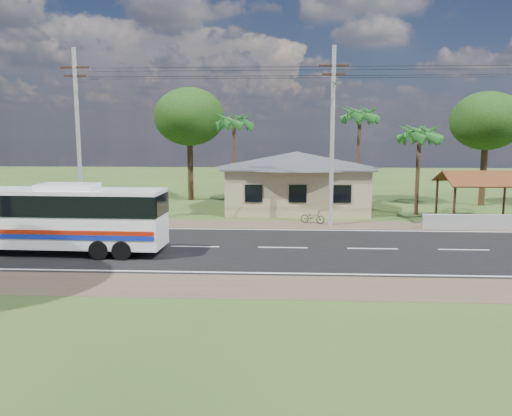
{
  "coord_description": "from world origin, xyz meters",
  "views": [
    {
      "loc": [
        -0.06,
        -24.74,
        5.77
      ],
      "look_at": [
        -1.42,
        1.0,
        1.89
      ],
      "focal_mm": 35.0,
      "sensor_mm": 36.0,
      "label": 1
    }
  ],
  "objects": [
    {
      "name": "palm_mid",
      "position": [
        6.0,
        15.5,
        7.16
      ],
      "size": [
        2.8,
        2.8,
        8.2
      ],
      "color": "#47301E",
      "rests_on": "ground"
    },
    {
      "name": "utility_poles",
      "position": [
        2.67,
        6.49,
        5.77
      ],
      "size": [
        32.8,
        2.22,
        11.0
      ],
      "color": "#9E9E99",
      "rests_on": "ground"
    },
    {
      "name": "palm_near",
      "position": [
        9.5,
        11.0,
        5.71
      ],
      "size": [
        2.8,
        2.8,
        6.7
      ],
      "color": "#47301E",
      "rests_on": "ground"
    },
    {
      "name": "motorcycle",
      "position": [
        1.91,
        7.12,
        0.42
      ],
      "size": [
        1.68,
        1.05,
        0.83
      ],
      "primitive_type": "imported",
      "rotation": [
        0.0,
        0.0,
        1.23
      ],
      "color": "black",
      "rests_on": "ground"
    },
    {
      "name": "concrete_barrier",
      "position": [
        12.0,
        5.6,
        0.45
      ],
      "size": [
        7.0,
        0.3,
        0.9
      ],
      "primitive_type": "cube",
      "color": "#9E9E99",
      "rests_on": "ground"
    },
    {
      "name": "waiting_shed",
      "position": [
        13.0,
        8.5,
        2.73
      ],
      "size": [
        5.2,
        4.48,
        3.35
      ],
      "color": "#331E12",
      "rests_on": "ground"
    },
    {
      "name": "coach_bus",
      "position": [
        -11.13,
        -1.69,
        1.94
      ],
      "size": [
        11.01,
        2.63,
        3.4
      ],
      "rotation": [
        0.0,
        0.0,
        -0.03
      ],
      "color": "white",
      "rests_on": "ground"
    },
    {
      "name": "palm_far",
      "position": [
        -4.0,
        16.0,
        6.68
      ],
      "size": [
        2.8,
        2.8,
        7.7
      ],
      "color": "#47301E",
      "rests_on": "ground"
    },
    {
      "name": "ground",
      "position": [
        0.0,
        0.0,
        0.0
      ],
      "size": [
        120.0,
        120.0,
        0.0
      ],
      "primitive_type": "plane",
      "color": "#2B4418",
      "rests_on": "ground"
    },
    {
      "name": "road",
      "position": [
        0.0,
        0.0,
        0.01
      ],
      "size": [
        120.0,
        16.0,
        0.03
      ],
      "color": "black",
      "rests_on": "ground"
    },
    {
      "name": "tree_behind_shed",
      "position": [
        16.0,
        16.0,
        6.68
      ],
      "size": [
        5.6,
        5.6,
        9.02
      ],
      "color": "#47301E",
      "rests_on": "ground"
    },
    {
      "name": "tree_behind_house",
      "position": [
        -8.0,
        18.0,
        7.12
      ],
      "size": [
        6.0,
        6.0,
        9.61
      ],
      "color": "#47301E",
      "rests_on": "ground"
    },
    {
      "name": "house",
      "position": [
        1.0,
        13.0,
        2.64
      ],
      "size": [
        12.4,
        10.0,
        5.0
      ],
      "color": "tan",
      "rests_on": "ground"
    }
  ]
}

